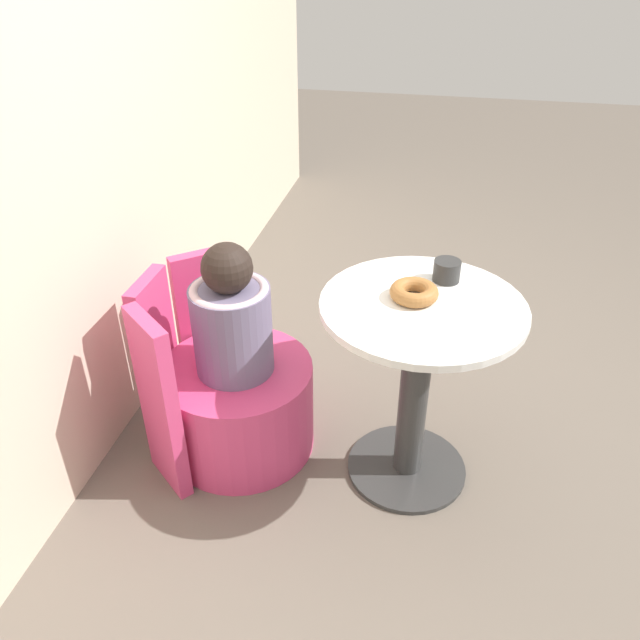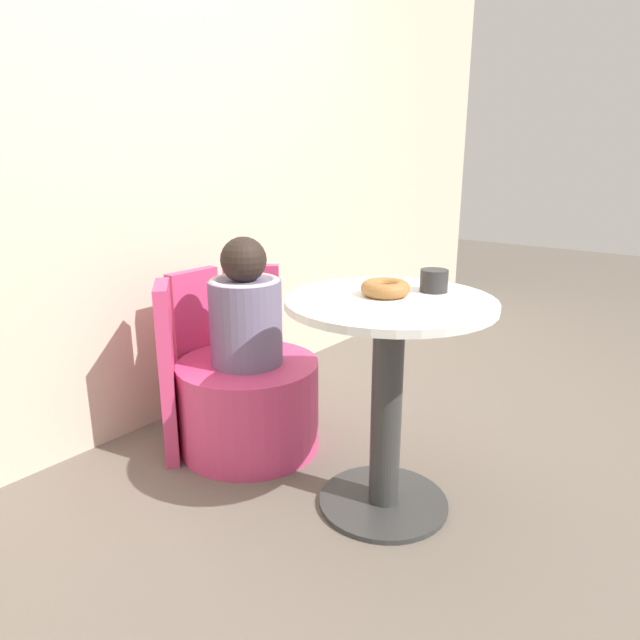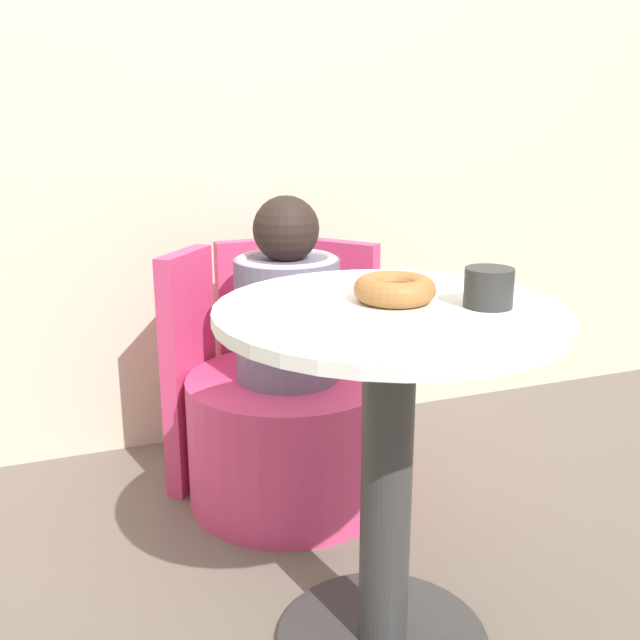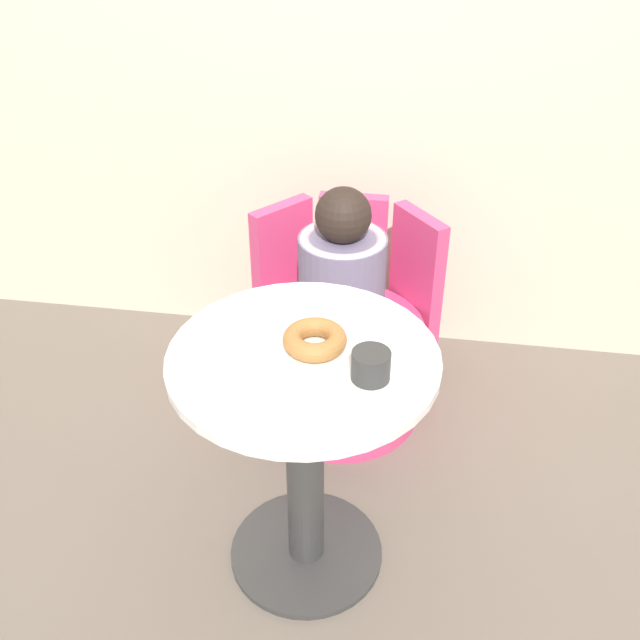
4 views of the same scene
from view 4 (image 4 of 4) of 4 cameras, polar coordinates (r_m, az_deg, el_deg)
The scene contains 8 objects.
ground_plane at distance 2.29m, azimuth -1.22°, elevation -16.67°, with size 12.00×12.00×0.00m, color #665B51.
back_wall at distance 2.62m, azimuth 2.91°, elevation 21.63°, with size 6.00×0.06×2.40m.
round_table at distance 1.92m, azimuth -1.19°, elevation -8.48°, with size 0.65×0.65×0.72m.
tub_chair at distance 2.59m, azimuth 1.55°, elevation -3.69°, with size 0.56×0.56×0.36m.
booth_backrest at distance 2.68m, azimuth 2.24°, elevation 2.09°, with size 0.66×0.24×0.69m.
child_figure at distance 2.37m, azimuth 1.70°, elevation 3.84°, with size 0.28×0.28×0.49m.
donut at distance 1.77m, azimuth -0.38°, elevation -1.41°, with size 0.15×0.15×0.05m.
cup at distance 1.67m, azimuth 3.90°, elevation -3.48°, with size 0.09×0.09×0.07m.
Camera 4 is at (0.26, -1.41, 1.79)m, focal length 42.00 mm.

